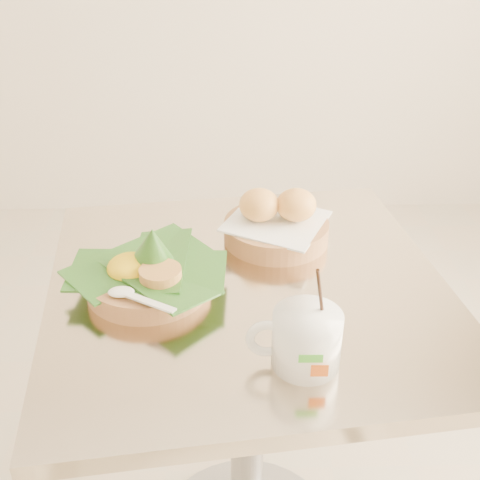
{
  "coord_description": "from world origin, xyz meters",
  "views": [
    {
      "loc": [
        0.17,
        -0.87,
        1.35
      ],
      "look_at": [
        0.2,
        0.05,
        0.82
      ],
      "focal_mm": 45.0,
      "sensor_mm": 36.0,
      "label": 1
    }
  ],
  "objects_px": {
    "cafe_table": "(247,376)",
    "coffee_mug": "(305,338)",
    "bread_basket": "(277,223)",
    "rice_basket": "(148,272)"
  },
  "relations": [
    {
      "from": "coffee_mug",
      "to": "cafe_table",
      "type": "bearing_deg",
      "value": 109.03
    },
    {
      "from": "coffee_mug",
      "to": "bread_basket",
      "type": "bearing_deg",
      "value": 91.8
    },
    {
      "from": "cafe_table",
      "to": "bread_basket",
      "type": "distance_m",
      "value": 0.31
    },
    {
      "from": "rice_basket",
      "to": "coffee_mug",
      "type": "xyz_separation_m",
      "value": [
        0.25,
        -0.2,
        0.01
      ]
    },
    {
      "from": "cafe_table",
      "to": "coffee_mug",
      "type": "distance_m",
      "value": 0.35
    },
    {
      "from": "cafe_table",
      "to": "bread_basket",
      "type": "relative_size",
      "value": 3.33
    },
    {
      "from": "rice_basket",
      "to": "bread_basket",
      "type": "distance_m",
      "value": 0.29
    },
    {
      "from": "bread_basket",
      "to": "coffee_mug",
      "type": "height_order",
      "value": "coffee_mug"
    },
    {
      "from": "bread_basket",
      "to": "cafe_table",
      "type": "bearing_deg",
      "value": -111.87
    },
    {
      "from": "rice_basket",
      "to": "coffee_mug",
      "type": "height_order",
      "value": "coffee_mug"
    }
  ]
}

